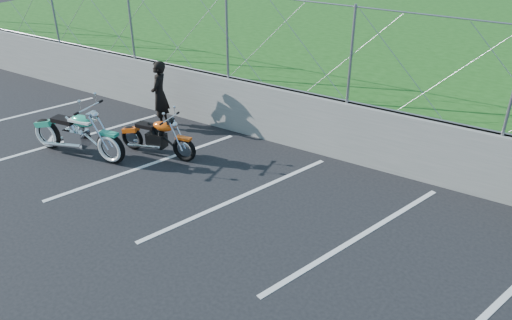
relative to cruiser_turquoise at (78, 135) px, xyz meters
The scene contains 8 objects.
ground 4.02m from the cruiser_turquoise, ahead, with size 90.00×90.00×0.00m, color black.
retaining_wall 4.94m from the cruiser_turquoise, 36.69° to the left, with size 30.00×0.22×1.30m, color slate.
grass_field 13.54m from the cruiser_turquoise, 73.01° to the left, with size 30.00×20.00×1.30m, color #1A5015.
chain_link_fence 5.25m from the cruiser_turquoise, 36.69° to the left, with size 28.00×0.03×2.00m.
parking_lines 5.20m from the cruiser_turquoise, ahead, with size 18.29×4.31×0.01m.
cruiser_turquoise is the anchor object (origin of this frame).
naked_orange 1.73m from the cruiser_turquoise, 32.53° to the left, with size 1.93×0.66×0.97m.
person_standing 2.24m from the cruiser_turquoise, 78.27° to the left, with size 0.61×0.40×1.67m, color black.
Camera 1 is at (4.53, -5.74, 5.13)m, focal length 35.00 mm.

